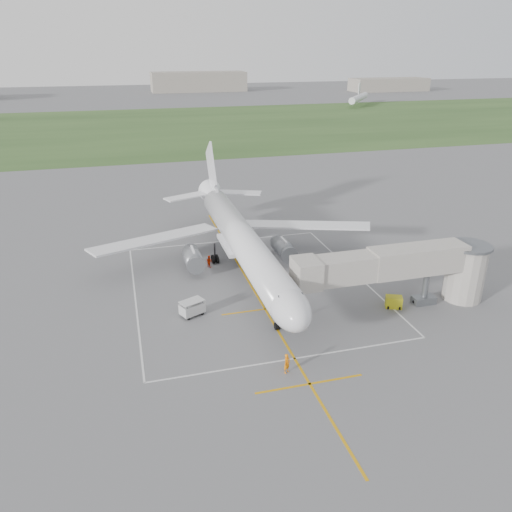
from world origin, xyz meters
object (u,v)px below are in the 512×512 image
object	(u,v)px
airliner	(242,240)
baggage_cart	(192,308)
ramp_worker_wing	(209,261)
ramp_worker_nose	(287,363)
jet_bridge	(411,268)
gpu_unit	(394,302)

from	to	relation	value
airliner	baggage_cart	size ratio (longest dim) A/B	15.78
ramp_worker_wing	airliner	bearing A→B (deg)	-160.22
ramp_worker_nose	jet_bridge	bearing A→B (deg)	-6.99
ramp_worker_nose	airliner	bearing A→B (deg)	53.46
baggage_cart	ramp_worker_wing	size ratio (longest dim) A/B	1.77
jet_bridge	gpu_unit	distance (m)	4.36
airliner	baggage_cart	xyz separation A→B (m)	(-8.10, -9.95, -3.48)
ramp_worker_wing	ramp_worker_nose	bearing A→B (deg)	146.62
ramp_worker_nose	baggage_cart	bearing A→B (deg)	84.90
gpu_unit	baggage_cart	bearing A→B (deg)	-167.65
airliner	gpu_unit	xyz separation A→B (m)	(14.18, -14.18, -3.73)
airliner	ramp_worker_nose	distance (m)	22.90
gpu_unit	ramp_worker_nose	xyz separation A→B (m)	(-15.58, -8.42, 0.29)
gpu_unit	baggage_cart	size ratio (longest dim) A/B	0.72
baggage_cart	ramp_worker_wing	distance (m)	13.01
airliner	ramp_worker_wing	xyz separation A→B (m)	(-3.97, 2.38, -3.56)
baggage_cart	ramp_worker_wing	xyz separation A→B (m)	(4.13, 12.34, -0.08)
jet_bridge	gpu_unit	size ratio (longest dim) A/B	11.04
jet_bridge	ramp_worker_wing	world-z (taller)	jet_bridge
airliner	ramp_worker_nose	bearing A→B (deg)	-93.56
gpu_unit	baggage_cart	world-z (taller)	baggage_cart
gpu_unit	ramp_worker_wing	bearing A→B (deg)	160.72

